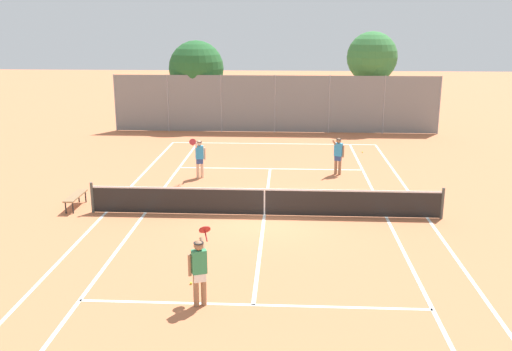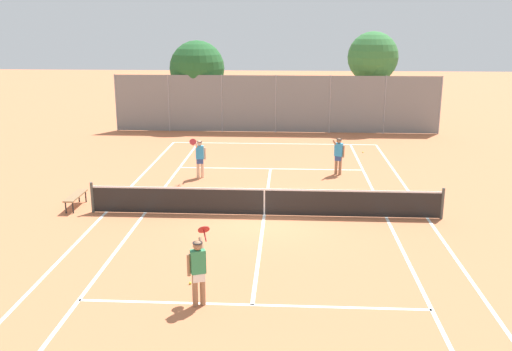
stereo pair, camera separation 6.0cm
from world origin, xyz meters
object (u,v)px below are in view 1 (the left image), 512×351
Objects in this scene: loose_tennis_ball_1 at (191,283)px; courtside_bench at (75,197)px; tree_behind_right at (373,59)px; tree_behind_left at (197,70)px; player_near_side at (199,268)px; loose_tennis_ball_2 at (362,152)px; loose_tennis_ball_3 at (202,273)px; loose_tennis_ball_0 at (195,245)px; tennis_net at (264,201)px; player_far_left at (200,156)px; player_far_right at (338,154)px.

courtside_bench reaches higher than loose_tennis_ball_1.
loose_tennis_ball_1 is 23.86m from tree_behind_right.
tree_behind_right is (12.57, 16.40, 3.82)m from courtside_bench.
player_near_side is at bearing -81.26° from tree_behind_left.
courtside_bench is (-11.28, -9.46, 0.38)m from loose_tennis_ball_2.
loose_tennis_ball_3 is at bearing -108.65° from tree_behind_right.
player_near_side is 24.60m from tree_behind_right.
loose_tennis_ball_0 is 1.00× the size of loose_tennis_ball_1.
player_near_side is 3.79m from loose_tennis_ball_0.
loose_tennis_ball_2 is (4.56, 9.93, -0.48)m from tennis_net.
tennis_net is 181.82× the size of loose_tennis_ball_0.
player_near_side is 26.88× the size of loose_tennis_ball_0.
tree_behind_left is at bearing 98.89° from player_far_left.
tennis_net is 181.82× the size of loose_tennis_ball_1.
loose_tennis_ball_3 is 22.29m from tree_behind_left.
courtside_bench is at bearing 128.34° from player_near_side.
loose_tennis_ball_2 is (7.48, 5.20, -0.89)m from player_far_left.
loose_tennis_ball_1 is at bearing -82.72° from player_far_left.
player_far_left is at bearing -145.18° from loose_tennis_ball_2.
tree_behind_left is 0.91× the size of tree_behind_right.
tennis_net is at bearing -74.09° from tree_behind_left.
loose_tennis_ball_1 is at bearing 110.33° from player_near_side.
tree_behind_right reaches higher than loose_tennis_ball_1.
tennis_net is at bearing 79.17° from player_near_side.
tree_behind_left is (-1.92, 12.27, 2.58)m from player_far_left.
loose_tennis_ball_0 is 21.61m from tree_behind_right.
courtside_bench reaches higher than loose_tennis_ball_0.
tennis_net is 6.33m from player_far_right.
player_near_side is at bearing -81.42° from player_far_left.
player_near_side is 12.76m from player_far_right.
loose_tennis_ball_2 is 1.00× the size of loose_tennis_ball_3.
courtside_bench is (-5.48, 6.93, -0.52)m from player_near_side.
loose_tennis_ball_2 is at bearing 65.34° from tennis_net.
tennis_net reaches higher than loose_tennis_ball_3.
tree_behind_right is at bearing 52.52° from courtside_bench.
player_near_side is at bearing -100.83° from tennis_net.
tree_behind_right is (1.30, 6.93, 4.19)m from loose_tennis_ball_2.
player_far_right is (5.87, 0.86, -0.02)m from player_far_left.
tree_behind_left reaches higher than loose_tennis_ball_3.
player_far_left is (-1.69, 11.19, 0.00)m from player_near_side.
player_near_side is at bearing -78.98° from loose_tennis_ball_0.
courtside_bench is at bearing 176.08° from tennis_net.
courtside_bench reaches higher than loose_tennis_ball_2.
loose_tennis_ball_0 is at bearing -116.95° from loose_tennis_ball_2.
loose_tennis_ball_2 is at bearing -36.91° from tree_behind_left.
courtside_bench is at bearing -139.99° from loose_tennis_ball_2.
loose_tennis_ball_0 is at bearing -81.68° from tree_behind_left.
loose_tennis_ball_1 is 0.01× the size of tree_behind_right.
loose_tennis_ball_2 is 0.01× the size of tree_behind_right.
tennis_net is 18.23m from tree_behind_right.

